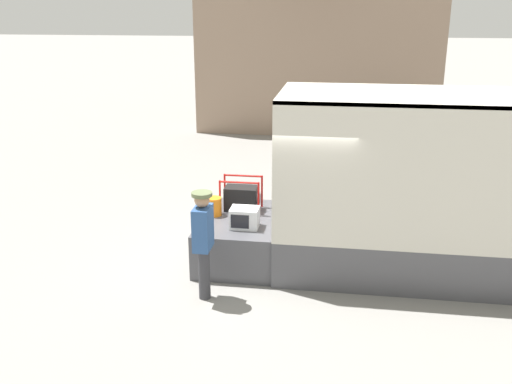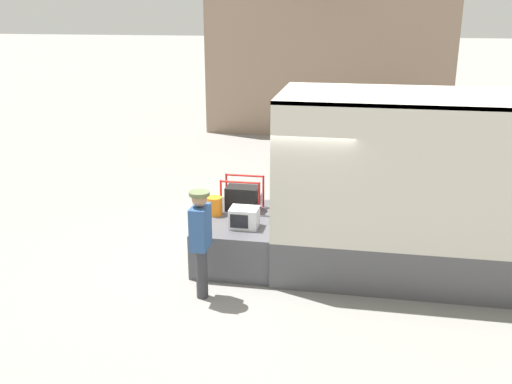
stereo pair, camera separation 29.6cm
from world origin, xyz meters
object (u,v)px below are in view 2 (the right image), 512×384
(microwave, at_px, (244,218))
(portable_generator, at_px, (244,198))
(orange_bucket, at_px, (214,206))
(worker_person, at_px, (201,234))

(microwave, height_order, portable_generator, portable_generator)
(microwave, bearing_deg, portable_generator, 102.37)
(portable_generator, relative_size, orange_bucket, 2.26)
(orange_bucket, height_order, worker_person, worker_person)
(orange_bucket, distance_m, worker_person, 1.62)
(orange_bucket, relative_size, worker_person, 0.19)
(microwave, bearing_deg, orange_bucket, 142.00)
(portable_generator, height_order, orange_bucket, portable_generator)
(portable_generator, bearing_deg, worker_person, -97.35)
(microwave, distance_m, portable_generator, 0.88)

